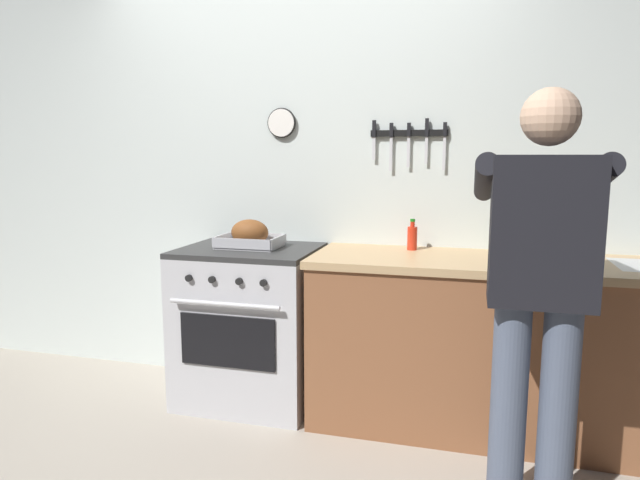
% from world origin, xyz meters
% --- Properties ---
extents(wall_back, '(6.00, 0.13, 2.60)m').
position_xyz_m(wall_back, '(0.00, 1.35, 1.30)').
color(wall_back, silver).
rests_on(wall_back, ground).
extents(counter_block, '(2.03, 0.65, 0.90)m').
position_xyz_m(counter_block, '(1.21, 0.99, 0.46)').
color(counter_block, brown).
rests_on(counter_block, ground).
extents(stove, '(0.76, 0.67, 0.90)m').
position_xyz_m(stove, '(-0.22, 0.99, 0.45)').
color(stove, '#BCBCC1').
rests_on(stove, ground).
extents(person_cook, '(0.51, 0.63, 1.66)m').
position_xyz_m(person_cook, '(1.25, 0.31, 0.95)').
color(person_cook, '#4C566B').
rests_on(person_cook, ground).
extents(roasting_pan, '(0.35, 0.26, 0.16)m').
position_xyz_m(roasting_pan, '(-0.22, 1.01, 0.97)').
color(roasting_pan, '#B7B7BC').
rests_on(roasting_pan, stove).
extents(cutting_board, '(0.36, 0.24, 0.02)m').
position_xyz_m(cutting_board, '(1.29, 0.94, 0.91)').
color(cutting_board, tan).
rests_on(cutting_board, counter_block).
extents(bottle_hot_sauce, '(0.05, 0.05, 0.17)m').
position_xyz_m(bottle_hot_sauce, '(0.68, 1.16, 0.97)').
color(bottle_hot_sauce, red).
rests_on(bottle_hot_sauce, counter_block).
extents(bottle_olive_oil, '(0.07, 0.07, 0.26)m').
position_xyz_m(bottle_olive_oil, '(1.22, 1.16, 1.01)').
color(bottle_olive_oil, '#385623').
rests_on(bottle_olive_oil, counter_block).
extents(bottle_soy_sauce, '(0.06, 0.06, 0.20)m').
position_xyz_m(bottle_soy_sauce, '(1.35, 1.23, 0.98)').
color(bottle_soy_sauce, black).
rests_on(bottle_soy_sauce, counter_block).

